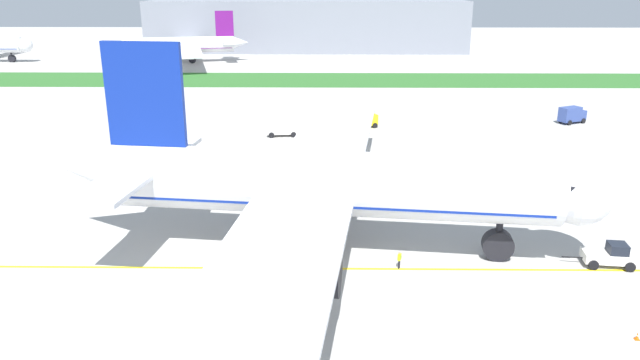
{
  "coord_description": "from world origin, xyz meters",
  "views": [
    {
      "loc": [
        5.29,
        -48.13,
        24.35
      ],
      "look_at": [
        4.48,
        12.8,
        4.2
      ],
      "focal_mm": 33.68,
      "sensor_mm": 36.0,
      "label": 1
    }
  ],
  "objects_px": {
    "airliner_foreground": "(323,185)",
    "pushback_tug": "(610,255)",
    "traffic_cone_near_nose": "(637,336)",
    "service_truck_fuel_bowser": "(364,118)",
    "service_truck_catering_van": "(572,115)",
    "service_truck_baggage_loader": "(283,127)",
    "ground_crew_wingwalker_port": "(399,258)",
    "ground_crew_wingwalker_starboard": "(242,286)",
    "parked_airliner_far_centre": "(185,45)"
  },
  "relations": [
    {
      "from": "airliner_foreground",
      "to": "service_truck_catering_van",
      "type": "relative_size",
      "value": 14.58
    },
    {
      "from": "ground_crew_wingwalker_port",
      "to": "service_truck_catering_van",
      "type": "height_order",
      "value": "service_truck_catering_van"
    },
    {
      "from": "traffic_cone_near_nose",
      "to": "parked_airliner_far_centre",
      "type": "relative_size",
      "value": 0.01
    },
    {
      "from": "traffic_cone_near_nose",
      "to": "service_truck_fuel_bowser",
      "type": "distance_m",
      "value": 67.57
    },
    {
      "from": "service_truck_baggage_loader",
      "to": "parked_airliner_far_centre",
      "type": "relative_size",
      "value": 0.09
    },
    {
      "from": "service_truck_catering_van",
      "to": "parked_airliner_far_centre",
      "type": "relative_size",
      "value": 0.09
    },
    {
      "from": "traffic_cone_near_nose",
      "to": "service_truck_catering_van",
      "type": "distance_m",
      "value": 72.93
    },
    {
      "from": "pushback_tug",
      "to": "parked_airliner_far_centre",
      "type": "height_order",
      "value": "parked_airliner_far_centre"
    },
    {
      "from": "service_truck_baggage_loader",
      "to": "pushback_tug",
      "type": "bearing_deg",
      "value": -55.31
    },
    {
      "from": "ground_crew_wingwalker_port",
      "to": "service_truck_fuel_bowser",
      "type": "distance_m",
      "value": 54.63
    },
    {
      "from": "ground_crew_wingwalker_port",
      "to": "service_truck_catering_van",
      "type": "xyz_separation_m",
      "value": [
        37.68,
        58.52,
        0.6
      ]
    },
    {
      "from": "traffic_cone_near_nose",
      "to": "service_truck_baggage_loader",
      "type": "height_order",
      "value": "service_truck_baggage_loader"
    },
    {
      "from": "airliner_foreground",
      "to": "traffic_cone_near_nose",
      "type": "bearing_deg",
      "value": -33.46
    },
    {
      "from": "ground_crew_wingwalker_starboard",
      "to": "parked_airliner_far_centre",
      "type": "relative_size",
      "value": 0.03
    },
    {
      "from": "service_truck_catering_van",
      "to": "ground_crew_wingwalker_port",
      "type": "bearing_deg",
      "value": -122.78
    },
    {
      "from": "ground_crew_wingwalker_port",
      "to": "service_truck_fuel_bowser",
      "type": "height_order",
      "value": "service_truck_fuel_bowser"
    },
    {
      "from": "service_truck_fuel_bowser",
      "to": "airliner_foreground",
      "type": "bearing_deg",
      "value": -97.56
    },
    {
      "from": "service_truck_catering_van",
      "to": "pushback_tug",
      "type": "bearing_deg",
      "value": -107.92
    },
    {
      "from": "service_truck_fuel_bowser",
      "to": "service_truck_catering_van",
      "type": "distance_m",
      "value": 38.0
    },
    {
      "from": "service_truck_fuel_bowser",
      "to": "parked_airliner_far_centre",
      "type": "bearing_deg",
      "value": 120.02
    },
    {
      "from": "airliner_foreground",
      "to": "traffic_cone_near_nose",
      "type": "distance_m",
      "value": 27.84
    },
    {
      "from": "pushback_tug",
      "to": "ground_crew_wingwalker_port",
      "type": "distance_m",
      "value": 19.06
    },
    {
      "from": "service_truck_baggage_loader",
      "to": "service_truck_catering_van",
      "type": "height_order",
      "value": "service_truck_catering_van"
    },
    {
      "from": "ground_crew_wingwalker_port",
      "to": "traffic_cone_near_nose",
      "type": "height_order",
      "value": "ground_crew_wingwalker_port"
    },
    {
      "from": "traffic_cone_near_nose",
      "to": "service_truck_catering_van",
      "type": "xyz_separation_m",
      "value": [
        21.9,
        69.56,
        1.32
      ]
    },
    {
      "from": "airliner_foreground",
      "to": "ground_crew_wingwalker_port",
      "type": "relative_size",
      "value": 48.48
    },
    {
      "from": "airliner_foreground",
      "to": "service_truck_baggage_loader",
      "type": "distance_m",
      "value": 45.42
    },
    {
      "from": "ground_crew_wingwalker_starboard",
      "to": "service_truck_catering_van",
      "type": "xyz_separation_m",
      "value": [
        51.0,
        63.78,
        0.6
      ]
    },
    {
      "from": "ground_crew_wingwalker_starboard",
      "to": "service_truck_baggage_loader",
      "type": "height_order",
      "value": "service_truck_baggage_loader"
    },
    {
      "from": "airliner_foreground",
      "to": "service_truck_fuel_bowser",
      "type": "distance_m",
      "value": 51.38
    },
    {
      "from": "ground_crew_wingwalker_port",
      "to": "parked_airliner_far_centre",
      "type": "bearing_deg",
      "value": 109.76
    },
    {
      "from": "traffic_cone_near_nose",
      "to": "service_truck_baggage_loader",
      "type": "xyz_separation_m",
      "value": [
        -29.7,
        59.53,
        1.13
      ]
    },
    {
      "from": "pushback_tug",
      "to": "ground_crew_wingwalker_port",
      "type": "relative_size",
      "value": 3.82
    },
    {
      "from": "service_truck_fuel_bowser",
      "to": "service_truck_catering_van",
      "type": "xyz_separation_m",
      "value": [
        37.8,
        3.89,
        -0.07
      ]
    },
    {
      "from": "traffic_cone_near_nose",
      "to": "service_truck_catering_van",
      "type": "height_order",
      "value": "service_truck_catering_van"
    },
    {
      "from": "ground_crew_wingwalker_starboard",
      "to": "pushback_tug",
      "type": "bearing_deg",
      "value": 10.72
    },
    {
      "from": "ground_crew_wingwalker_starboard",
      "to": "service_truck_baggage_loader",
      "type": "distance_m",
      "value": 53.76
    },
    {
      "from": "ground_crew_wingwalker_starboard",
      "to": "parked_airliner_far_centre",
      "type": "bearing_deg",
      "value": 104.43
    },
    {
      "from": "airliner_foreground",
      "to": "pushback_tug",
      "type": "distance_m",
      "value": 26.65
    },
    {
      "from": "ground_crew_wingwalker_starboard",
      "to": "parked_airliner_far_centre",
      "type": "distance_m",
      "value": 154.09
    },
    {
      "from": "airliner_foreground",
      "to": "pushback_tug",
      "type": "relative_size",
      "value": 12.7
    },
    {
      "from": "ground_crew_wingwalker_port",
      "to": "ground_crew_wingwalker_starboard",
      "type": "xyz_separation_m",
      "value": [
        -13.32,
        -5.26,
        0.0
      ]
    },
    {
      "from": "ground_crew_wingwalker_starboard",
      "to": "airliner_foreground",
      "type": "bearing_deg",
      "value": 54.8
    },
    {
      "from": "ground_crew_wingwalker_port",
      "to": "parked_airliner_far_centre",
      "type": "distance_m",
      "value": 152.98
    },
    {
      "from": "ground_crew_wingwalker_starboard",
      "to": "parked_airliner_far_centre",
      "type": "xyz_separation_m",
      "value": [
        -38.39,
        149.17,
        4.33
      ]
    },
    {
      "from": "traffic_cone_near_nose",
      "to": "parked_airliner_far_centre",
      "type": "distance_m",
      "value": 169.08
    },
    {
      "from": "traffic_cone_near_nose",
      "to": "ground_crew_wingwalker_starboard",
      "type": "bearing_deg",
      "value": 168.77
    },
    {
      "from": "pushback_tug",
      "to": "service_truck_baggage_loader",
      "type": "bearing_deg",
      "value": 124.69
    },
    {
      "from": "airliner_foreground",
      "to": "parked_airliner_far_centre",
      "type": "height_order",
      "value": "airliner_foreground"
    },
    {
      "from": "ground_crew_wingwalker_port",
      "to": "service_truck_fuel_bowser",
      "type": "xyz_separation_m",
      "value": [
        -0.12,
        54.63,
        0.67
      ]
    }
  ]
}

